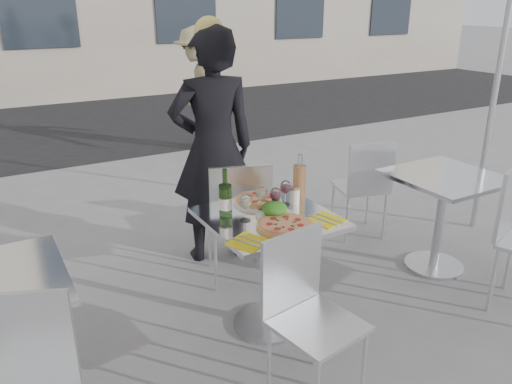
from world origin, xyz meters
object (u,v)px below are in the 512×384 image
main_table (268,248)px  wineglass_white_b (262,194)px  napkin_right (326,220)px  chair_near (305,303)px  carafe (299,181)px  side_chair_rfar (365,181)px  side_table_right (443,202)px  wineglass_white_a (245,203)px  wine_bottle (225,199)px  wineglass_red_a (276,195)px  pizza_far (258,200)px  woman_diner (213,149)px  chair_far (239,213)px  sugar_shaker (294,195)px  wineglass_red_b (286,188)px  pizza_near (285,225)px  pedestrian_b (199,90)px  salad_plate (274,210)px  napkin_left (248,242)px

main_table → wineglass_white_b: bearing=92.4°
napkin_right → chair_near: bearing=-152.5°
carafe → wineglass_white_b: (-0.31, -0.07, -0.01)m
side_chair_rfar → wineglass_white_b: wineglass_white_b is taller
side_table_right → wineglass_white_a: size_ratio=4.76×
main_table → wine_bottle: size_ratio=2.54×
wineglass_red_a → pizza_far: bearing=93.5°
woman_diner → pizza_far: bearing=94.6°
chair_far → side_chair_rfar: bearing=-155.7°
sugar_shaker → wineglass_white_b: wineglass_white_b is taller
side_chair_rfar → wine_bottle: wine_bottle is taller
side_table_right → wineglass_white_b: size_ratio=4.76×
wineglass_red_b → pizza_far: bearing=139.7°
pizza_near → napkin_right: (0.25, -0.04, -0.01)m
chair_far → napkin_right: chair_far is taller
wine_bottle → napkin_right: bearing=-33.4°
pizza_near → wineglass_white_a: 0.26m
pedestrian_b → wineglass_red_b: pedestrian_b is taller
main_table → chair_far: size_ratio=0.81×
pizza_near → pizza_far: pizza_far is taller
sugar_shaker → wineglass_white_b: 0.25m
pizza_far → napkin_right: 0.47m
main_table → carafe: 0.47m
chair_far → wineglass_red_b: size_ratio=5.87×
chair_far → carafe: bearing=137.6°
wine_bottle → wineglass_white_a: 0.12m
pizza_far → chair_far: bearing=83.8°
pizza_near → carafe: 0.46m
salad_plate → main_table: bearing=162.4°
wine_bottle → side_table_right: bearing=-3.4°
main_table → pizza_far: pizza_far is taller
woman_diner → napkin_left: 1.33m
sugar_shaker → wineglass_red_b: bearing=174.3°
main_table → sugar_shaker: (0.24, 0.10, 0.26)m
carafe → wineglass_white_b: size_ratio=1.84×
wineglass_red_a → wine_bottle: bearing=164.8°
chair_far → napkin_left: bearing=83.6°
main_table → chair_far: 0.55m
side_table_right → sugar_shaker: sugar_shaker is taller
wine_bottle → wineglass_white_a: wine_bottle is taller
carafe → napkin_left: (-0.58, -0.39, -0.11)m
pizza_far → wineglass_red_a: 0.21m
carafe → napkin_left: 0.71m
woman_diner → wineglass_red_a: (-0.06, -0.99, -0.03)m
main_table → napkin_right: bearing=-40.3°
pizza_near → wineglass_white_a: size_ratio=2.01×
pizza_near → woman_diner: bearing=84.2°
side_table_right → carafe: carafe is taller
pizza_near → wine_bottle: wine_bottle is taller
salad_plate → sugar_shaker: size_ratio=2.06×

